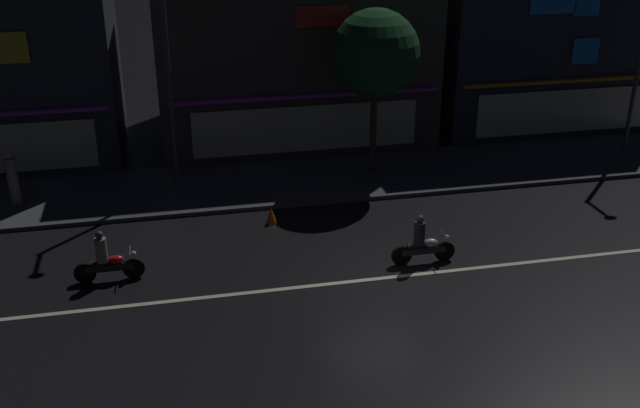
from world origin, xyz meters
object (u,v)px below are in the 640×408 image
(streetlamp_mid, at_px, (168,62))
(traffic_cone, at_px, (271,215))
(motorcycle_following, at_px, (422,243))
(pedestrian_on_sidewalk, at_px, (13,180))
(motorcycle_lead, at_px, (106,260))

(streetlamp_mid, height_order, traffic_cone, streetlamp_mid)
(streetlamp_mid, bearing_deg, motorcycle_following, -46.51)
(pedestrian_on_sidewalk, xyz_separation_m, traffic_cone, (8.18, -3.01, -0.71))
(pedestrian_on_sidewalk, distance_m, motorcycle_following, 13.68)
(traffic_cone, bearing_deg, motorcycle_lead, -151.49)
(streetlamp_mid, relative_size, motorcycle_following, 4.00)
(motorcycle_lead, bearing_deg, traffic_cone, 29.47)
(pedestrian_on_sidewalk, xyz_separation_m, motorcycle_following, (12.00, -6.55, -0.36))
(pedestrian_on_sidewalk, height_order, traffic_cone, pedestrian_on_sidewalk)
(motorcycle_following, bearing_deg, pedestrian_on_sidewalk, 147.92)
(motorcycle_lead, height_order, motorcycle_following, same)
(pedestrian_on_sidewalk, relative_size, motorcycle_following, 0.96)
(pedestrian_on_sidewalk, bearing_deg, streetlamp_mid, 31.12)
(motorcycle_lead, relative_size, traffic_cone, 3.45)
(pedestrian_on_sidewalk, distance_m, motorcycle_lead, 6.56)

